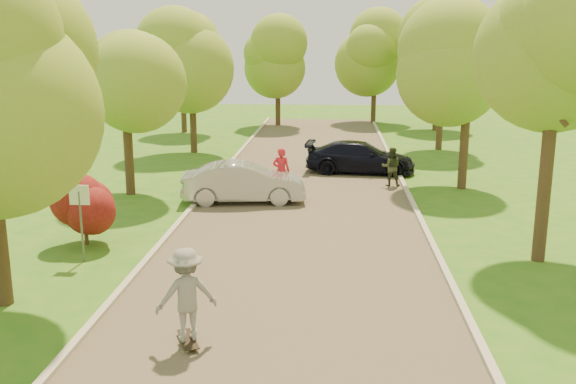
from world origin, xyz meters
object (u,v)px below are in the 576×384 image
(street_sign, at_px, (80,207))
(longboard, at_px, (188,340))
(person_striped, at_px, (281,171))
(person_olive, at_px, (391,167))
(dark_sedan, at_px, (360,157))
(skateboarder, at_px, (186,294))
(silver_sedan, at_px, (244,183))

(street_sign, xyz_separation_m, longboard, (4.00, -4.74, -1.46))
(street_sign, bearing_deg, longboard, -49.83)
(person_striped, bearing_deg, person_olive, -156.30)
(street_sign, height_order, person_striped, street_sign)
(street_sign, distance_m, person_striped, 9.76)
(dark_sedan, xyz_separation_m, skateboarder, (-4.10, -17.72, 0.35))
(person_striped, distance_m, person_olive, 4.82)
(skateboarder, bearing_deg, street_sign, -73.96)
(dark_sedan, height_order, longboard, dark_sedan)
(longboard, relative_size, person_striped, 0.54)
(silver_sedan, distance_m, longboard, 11.79)
(street_sign, distance_m, longboard, 6.37)
(street_sign, bearing_deg, silver_sedan, 63.50)
(skateboarder, bearing_deg, dark_sedan, -127.16)
(street_sign, relative_size, longboard, 2.17)
(skateboarder, relative_size, person_olive, 1.16)
(silver_sedan, bearing_deg, person_olive, -67.80)
(dark_sedan, bearing_deg, street_sign, 152.64)
(dark_sedan, xyz_separation_m, longboard, (-4.10, -17.72, -0.62))
(silver_sedan, height_order, skateboarder, skateboarder)
(street_sign, distance_m, silver_sedan, 7.89)
(silver_sedan, xyz_separation_m, longboard, (0.50, -11.76, -0.65))
(longboard, relative_size, skateboarder, 0.53)
(dark_sedan, xyz_separation_m, person_olive, (1.19, -2.75, 0.09))
(silver_sedan, bearing_deg, street_sign, 146.74)
(dark_sedan, height_order, skateboarder, skateboarder)
(person_striped, bearing_deg, street_sign, 62.73)
(longboard, xyz_separation_m, person_striped, (0.80, 13.21, 0.83))
(street_sign, xyz_separation_m, skateboarder, (4.00, -4.74, -0.49))
(dark_sedan, height_order, person_striped, person_striped)
(silver_sedan, relative_size, person_olive, 2.81)
(dark_sedan, relative_size, skateboarder, 2.64)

